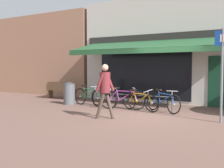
{
  "coord_description": "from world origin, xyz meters",
  "views": [
    {
      "loc": [
        3.8,
        -8.8,
        1.64
      ],
      "look_at": [
        -1.33,
        -0.5,
        1.05
      ],
      "focal_mm": 45.0,
      "sensor_mm": 36.0,
      "label": 1
    }
  ],
  "objects_px": {
    "litter_bin": "(69,93)",
    "parking_sign": "(222,66)",
    "bicycle_purple": "(123,99)",
    "bicycle_orange": "(140,101)",
    "bicycle_silver": "(104,98)",
    "pedestrian_adult": "(105,85)",
    "bicycle_blue": "(163,102)",
    "park_bench": "(60,90)",
    "bicycle_green": "(89,97)"
  },
  "relations": [
    {
      "from": "bicycle_blue",
      "to": "litter_bin",
      "type": "bearing_deg",
      "value": -151.42
    },
    {
      "from": "park_bench",
      "to": "bicycle_blue",
      "type": "bearing_deg",
      "value": -16.32
    },
    {
      "from": "bicycle_green",
      "to": "bicycle_silver",
      "type": "xyz_separation_m",
      "value": [
        0.72,
        0.09,
        -0.02
      ]
    },
    {
      "from": "bicycle_orange",
      "to": "park_bench",
      "type": "xyz_separation_m",
      "value": [
        -5.37,
        1.56,
        0.1
      ]
    },
    {
      "from": "bicycle_blue",
      "to": "parking_sign",
      "type": "relative_size",
      "value": 0.6
    },
    {
      "from": "parking_sign",
      "to": "bicycle_orange",
      "type": "bearing_deg",
      "value": 165.6
    },
    {
      "from": "pedestrian_adult",
      "to": "park_bench",
      "type": "height_order",
      "value": "pedestrian_adult"
    },
    {
      "from": "bicycle_silver",
      "to": "pedestrian_adult",
      "type": "relative_size",
      "value": 0.94
    },
    {
      "from": "bicycle_green",
      "to": "bicycle_purple",
      "type": "distance_m",
      "value": 1.74
    },
    {
      "from": "parking_sign",
      "to": "bicycle_silver",
      "type": "bearing_deg",
      "value": 168.31
    },
    {
      "from": "bicycle_orange",
      "to": "bicycle_blue",
      "type": "xyz_separation_m",
      "value": [
        0.85,
        0.19,
        0.01
      ]
    },
    {
      "from": "pedestrian_adult",
      "to": "litter_bin",
      "type": "distance_m",
      "value": 3.88
    },
    {
      "from": "bicycle_orange",
      "to": "bicycle_blue",
      "type": "relative_size",
      "value": 1.06
    },
    {
      "from": "bicycle_silver",
      "to": "litter_bin",
      "type": "bearing_deg",
      "value": -153.11
    },
    {
      "from": "bicycle_green",
      "to": "parking_sign",
      "type": "xyz_separation_m",
      "value": [
        5.5,
        -0.9,
        1.28
      ]
    },
    {
      "from": "bicycle_orange",
      "to": "pedestrian_adult",
      "type": "bearing_deg",
      "value": -82.87
    },
    {
      "from": "pedestrian_adult",
      "to": "parking_sign",
      "type": "relative_size",
      "value": 0.63
    },
    {
      "from": "bicycle_green",
      "to": "bicycle_silver",
      "type": "bearing_deg",
      "value": 18.14
    },
    {
      "from": "parking_sign",
      "to": "litter_bin",
      "type": "bearing_deg",
      "value": 172.67
    },
    {
      "from": "bicycle_purple",
      "to": "bicycle_orange",
      "type": "xyz_separation_m",
      "value": [
        0.73,
        0.01,
        -0.03
      ]
    },
    {
      "from": "pedestrian_adult",
      "to": "park_bench",
      "type": "distance_m",
      "value": 6.28
    },
    {
      "from": "bicycle_silver",
      "to": "parking_sign",
      "type": "height_order",
      "value": "parking_sign"
    },
    {
      "from": "bicycle_orange",
      "to": "pedestrian_adult",
      "type": "xyz_separation_m",
      "value": [
        -0.24,
        -2.01,
        0.71
      ]
    },
    {
      "from": "bicycle_green",
      "to": "bicycle_silver",
      "type": "distance_m",
      "value": 0.73
    },
    {
      "from": "bicycle_purple",
      "to": "bicycle_orange",
      "type": "relative_size",
      "value": 1.01
    },
    {
      "from": "bicycle_purple",
      "to": "bicycle_green",
      "type": "bearing_deg",
      "value": 158.48
    },
    {
      "from": "bicycle_orange",
      "to": "park_bench",
      "type": "height_order",
      "value": "park_bench"
    },
    {
      "from": "bicycle_blue",
      "to": "park_bench",
      "type": "distance_m",
      "value": 6.37
    },
    {
      "from": "bicycle_silver",
      "to": "bicycle_orange",
      "type": "xyz_separation_m",
      "value": [
        1.74,
        -0.21,
        -0.01
      ]
    },
    {
      "from": "bicycle_orange",
      "to": "litter_bin",
      "type": "relative_size",
      "value": 1.75
    },
    {
      "from": "bicycle_orange",
      "to": "litter_bin",
      "type": "xyz_separation_m",
      "value": [
        -3.47,
        0.06,
        0.14
      ]
    },
    {
      "from": "bicycle_silver",
      "to": "park_bench",
      "type": "relative_size",
      "value": 1.01
    },
    {
      "from": "bicycle_blue",
      "to": "litter_bin",
      "type": "relative_size",
      "value": 1.65
    },
    {
      "from": "bicycle_purple",
      "to": "park_bench",
      "type": "relative_size",
      "value": 1.09
    },
    {
      "from": "park_bench",
      "to": "bicycle_green",
      "type": "bearing_deg",
      "value": -30.29
    },
    {
      "from": "bicycle_blue",
      "to": "park_bench",
      "type": "xyz_separation_m",
      "value": [
        -6.22,
        1.37,
        0.09
      ]
    },
    {
      "from": "bicycle_blue",
      "to": "pedestrian_adult",
      "type": "xyz_separation_m",
      "value": [
        -1.09,
        -2.2,
        0.7
      ]
    },
    {
      "from": "litter_bin",
      "to": "pedestrian_adult",
      "type": "bearing_deg",
      "value": -32.62
    },
    {
      "from": "bicycle_purple",
      "to": "pedestrian_adult",
      "type": "height_order",
      "value": "pedestrian_adult"
    },
    {
      "from": "bicycle_purple",
      "to": "bicycle_orange",
      "type": "height_order",
      "value": "bicycle_purple"
    },
    {
      "from": "bicycle_blue",
      "to": "litter_bin",
      "type": "distance_m",
      "value": 4.32
    },
    {
      "from": "parking_sign",
      "to": "park_bench",
      "type": "relative_size",
      "value": 1.7
    },
    {
      "from": "litter_bin",
      "to": "parking_sign",
      "type": "height_order",
      "value": "parking_sign"
    },
    {
      "from": "litter_bin",
      "to": "bicycle_blue",
      "type": "bearing_deg",
      "value": 1.72
    },
    {
      "from": "bicycle_silver",
      "to": "bicycle_blue",
      "type": "bearing_deg",
      "value": 21.41
    },
    {
      "from": "bicycle_silver",
      "to": "pedestrian_adult",
      "type": "bearing_deg",
      "value": -34.02
    },
    {
      "from": "bicycle_green",
      "to": "pedestrian_adult",
      "type": "height_order",
      "value": "pedestrian_adult"
    },
    {
      "from": "litter_bin",
      "to": "park_bench",
      "type": "xyz_separation_m",
      "value": [
        -1.9,
        1.5,
        -0.04
      ]
    },
    {
      "from": "bicycle_purple",
      "to": "parking_sign",
      "type": "xyz_separation_m",
      "value": [
        3.77,
        -0.77,
        1.29
      ]
    },
    {
      "from": "pedestrian_adult",
      "to": "litter_bin",
      "type": "relative_size",
      "value": 1.75
    }
  ]
}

